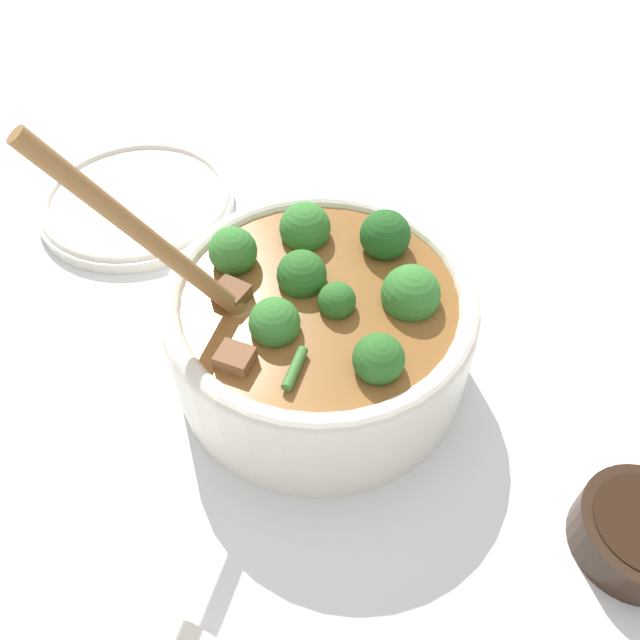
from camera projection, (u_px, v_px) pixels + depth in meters
ground_plane at (320, 366)px, 0.50m from camera, size 4.00×4.00×0.00m
stew_bowl at (320, 324)px, 0.46m from camera, size 0.22×0.24×0.23m
condiment_bowl at (640, 532)px, 0.39m from camera, size 0.08×0.08×0.03m
empty_plate at (137, 201)px, 0.62m from camera, size 0.19×0.19×0.02m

